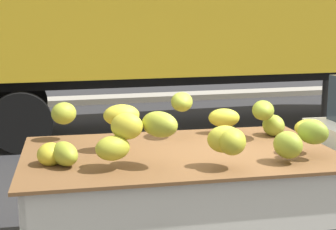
# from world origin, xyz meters

# --- Properties ---
(curb_strip) EXTENTS (80.00, 0.80, 0.16)m
(curb_strip) POSITION_xyz_m (0.00, 9.50, 0.08)
(curb_strip) COLOR gray
(curb_strip) RESTS_ON ground
(semi_trailer) EXTENTS (12.03, 2.76, 3.95)m
(semi_trailer) POSITION_xyz_m (1.13, 5.72, 2.54)
(semi_trailer) COLOR gold
(semi_trailer) RESTS_ON ground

